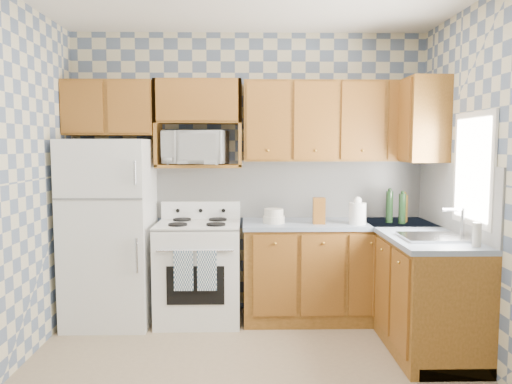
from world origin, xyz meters
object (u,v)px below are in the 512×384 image
at_px(refrigerator, 110,232).
at_px(stove_body, 199,273).
at_px(microwave, 196,148).
at_px(electric_kettle, 357,214).

bearing_deg(refrigerator, stove_body, 1.78).
distance_m(stove_body, microwave, 1.17).
relative_size(refrigerator, stove_body, 1.87).
bearing_deg(refrigerator, microwave, 12.21).
bearing_deg(electric_kettle, microwave, 169.47).
bearing_deg(stove_body, microwave, 101.90).
height_order(stove_body, electric_kettle, electric_kettle).
relative_size(microwave, electric_kettle, 2.90).
xyz_separation_m(refrigerator, electric_kettle, (2.24, -0.11, 0.18)).
height_order(microwave, electric_kettle, microwave).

